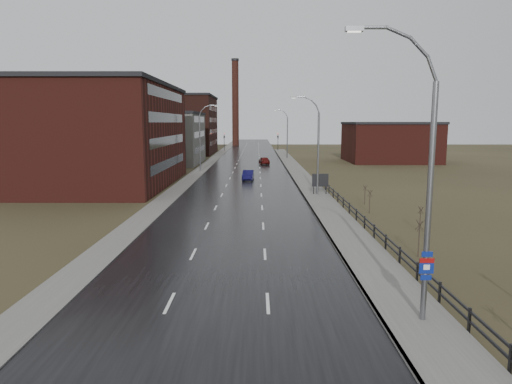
{
  "coord_description": "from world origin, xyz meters",
  "views": [
    {
      "loc": [
        1.8,
        -16.26,
        8.41
      ],
      "look_at": [
        1.71,
        19.09,
        3.0
      ],
      "focal_mm": 32.0,
      "sensor_mm": 36.0,
      "label": 1
    }
  ],
  "objects_px": {
    "streetlight_main": "(422,181)",
    "car_near": "(248,175)",
    "billboard": "(320,181)",
    "car_far": "(264,161)"
  },
  "relations": [
    {
      "from": "billboard",
      "to": "car_far",
      "type": "height_order",
      "value": "billboard"
    },
    {
      "from": "billboard",
      "to": "streetlight_main",
      "type": "bearing_deg",
      "value": -91.06
    },
    {
      "from": "billboard",
      "to": "car_near",
      "type": "height_order",
      "value": "billboard"
    },
    {
      "from": "streetlight_main",
      "to": "car_near",
      "type": "height_order",
      "value": "streetlight_main"
    },
    {
      "from": "streetlight_main",
      "to": "car_near",
      "type": "distance_m",
      "value": 48.92
    },
    {
      "from": "streetlight_main",
      "to": "car_far",
      "type": "height_order",
      "value": "streetlight_main"
    },
    {
      "from": "billboard",
      "to": "car_far",
      "type": "bearing_deg",
      "value": 98.51
    },
    {
      "from": "streetlight_main",
      "to": "car_near",
      "type": "xyz_separation_m",
      "value": [
        -7.98,
        47.97,
        -5.34
      ]
    },
    {
      "from": "car_near",
      "to": "billboard",
      "type": "bearing_deg",
      "value": -55.37
    },
    {
      "from": "streetlight_main",
      "to": "car_near",
      "type": "relative_size",
      "value": 2.77
    }
  ]
}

